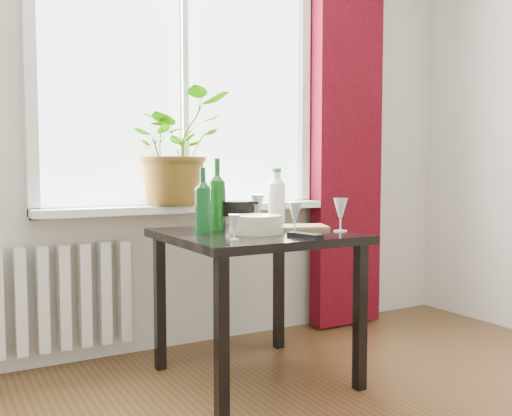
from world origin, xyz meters
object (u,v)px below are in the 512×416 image
bottle_amber (217,205)px  wineglass_back_center (258,210)px  wine_bottle_left (203,200)px  wineglass_back_left (207,211)px  wineglass_front_right (295,218)px  wineglass_front_left (234,227)px  table (255,250)px  wineglass_far_right (341,214)px  potted_plant (175,148)px  wine_bottle_right (217,193)px  cutting_board (298,227)px  plate_stack (256,224)px  cleaning_bottle (277,196)px  tv_remote (305,235)px  fondue_pot (237,215)px  radiator (53,298)px

bottle_amber → wineglass_back_center: (0.21, -0.07, -0.03)m
wine_bottle_left → wineglass_back_left: bearing=60.9°
wineglass_front_right → wineglass_back_left: (-0.23, 0.49, 0.01)m
wineglass_front_right → wineglass_front_left: wineglass_front_right is taller
table → wineglass_far_right: 0.46m
table → potted_plant: bearing=107.1°
wine_bottle_right → cutting_board: (0.38, -0.17, -0.18)m
wineglass_front_right → plate_stack: size_ratio=0.59×
potted_plant → plate_stack: size_ratio=2.45×
table → wineglass_front_left: bearing=-134.7°
wine_bottle_left → wineglass_back_left: (0.13, 0.23, -0.08)m
potted_plant → cleaning_bottle: (0.47, -0.34, -0.27)m
wineglass_far_right → wineglass_back_left: size_ratio=1.00×
wineglass_front_left → plate_stack: 0.30m
wine_bottle_left → wineglass_front_left: size_ratio=2.82×
table → cleaning_bottle: (0.28, 0.26, 0.25)m
wineglass_far_right → wineglass_front_left: size_ratio=1.49×
plate_stack → cutting_board: plate_stack is taller
wine_bottle_left → tv_remote: size_ratio=1.79×
bottle_amber → fondue_pot: bearing=-66.3°
wineglass_front_right → fondue_pot: size_ratio=0.73×
table → wineglass_far_right: (0.38, -0.19, 0.18)m
potted_plant → plate_stack: bearing=-76.1°
cutting_board → cleaning_bottle: bearing=87.0°
wineglass_back_center → wineglass_back_left: (-0.27, 0.06, -0.00)m
wineglass_front_left → tv_remote: (0.33, -0.06, -0.05)m
cleaning_bottle → fondue_pot: 0.31m
wine_bottle_left → plate_stack: bearing=-27.4°
wineglass_back_center → fondue_pot: (-0.16, -0.06, -0.02)m
wine_bottle_left → wineglass_front_left: 0.33m
wine_bottle_left → cutting_board: 0.54m
wineglass_back_left → fondue_pot: wineglass_back_left is taller
radiator → cleaning_bottle: cleaning_bottle is taller
wineglass_far_right → plate_stack: 0.43m
wine_bottle_right → bottle_amber: size_ratio=1.56×
radiator → table: size_ratio=0.94×
wineglass_back_left → tv_remote: bearing=-71.5°
cleaning_bottle → wineglass_front_right: size_ratio=2.07×
wine_bottle_left → table: bearing=-15.1°
table → wineglass_back_center: size_ratio=4.83×
tv_remote → cutting_board: bearing=48.5°
wine_bottle_right → cutting_board: bearing=-23.8°
potted_plant → wine_bottle_right: 0.47m
wineglass_back_center → wineglass_front_left: (-0.39, -0.48, -0.03)m
wine_bottle_left → wineglass_front_left: wine_bottle_left is taller
fondue_pot → cutting_board: bearing=-8.1°
plate_stack → cleaning_bottle: bearing=45.3°
potted_plant → wineglass_front_right: potted_plant is taller
fondue_pot → wine_bottle_right: bearing=-169.6°
potted_plant → wine_bottle_left: 0.60m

